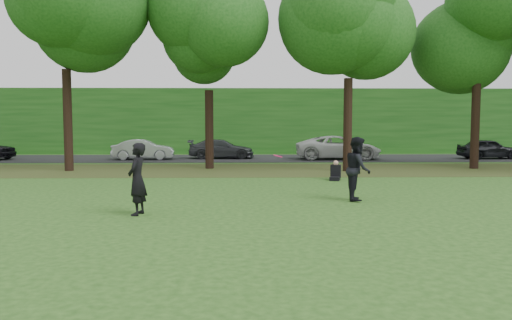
{
  "coord_description": "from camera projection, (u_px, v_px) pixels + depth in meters",
  "views": [
    {
      "loc": [
        -1.21,
        -12.47,
        2.5
      ],
      "look_at": [
        -0.81,
        2.94,
        1.3
      ],
      "focal_mm": 35.0,
      "sensor_mm": 36.0,
      "label": 1
    }
  ],
  "objects": [
    {
      "name": "seated_person",
      "position": [
        335.0,
        173.0,
        21.25
      ],
      "size": [
        0.61,
        0.82,
        0.83
      ],
      "rotation": [
        0.0,
        0.0,
        -0.3
      ],
      "color": "black",
      "rests_on": "ground"
    },
    {
      "name": "frisbee",
      "position": [
        278.0,
        156.0,
        14.88
      ],
      "size": [
        0.34,
        0.35,
        0.11
      ],
      "color": "#EB135D",
      "rests_on": "ground"
    },
    {
      "name": "ground",
      "position": [
        291.0,
        220.0,
        12.65
      ],
      "size": [
        120.0,
        120.0,
        0.0
      ],
      "primitive_type": "plane",
      "color": "#224816",
      "rests_on": "ground"
    },
    {
      "name": "player_right",
      "position": [
        358.0,
        169.0,
        15.71
      ],
      "size": [
        0.91,
        1.09,
        2.01
      ],
      "primitive_type": "imported",
      "rotation": [
        0.0,
        0.0,
        1.41
      ],
      "color": "black",
      "rests_on": "ground"
    },
    {
      "name": "parked_cars",
      "position": [
        243.0,
        148.0,
        32.71
      ],
      "size": [
        37.67,
        3.13,
        1.53
      ],
      "color": "black",
      "rests_on": "street"
    },
    {
      "name": "far_hedge",
      "position": [
        259.0,
        121.0,
        39.36
      ],
      "size": [
        70.0,
        3.0,
        5.0
      ],
      "primitive_type": "cube",
      "color": "#194C15",
      "rests_on": "ground"
    },
    {
      "name": "street",
      "position": [
        261.0,
        158.0,
        33.58
      ],
      "size": [
        70.0,
        7.0,
        0.02
      ],
      "primitive_type": "cube",
      "color": "black",
      "rests_on": "ground"
    },
    {
      "name": "leaf_litter",
      "position": [
        267.0,
        170.0,
        25.6
      ],
      "size": [
        60.0,
        7.0,
        0.01
      ],
      "primitive_type": "cube",
      "color": "#433518",
      "rests_on": "ground"
    },
    {
      "name": "player_left",
      "position": [
        137.0,
        179.0,
        13.25
      ],
      "size": [
        0.57,
        0.77,
        1.93
      ],
      "primitive_type": "imported",
      "rotation": [
        0.0,
        0.0,
        -1.73
      ],
      "color": "black",
      "rests_on": "ground"
    },
    {
      "name": "tree_line",
      "position": [
        260.0,
        14.0,
        24.92
      ],
      "size": [
        55.3,
        7.9,
        12.31
      ],
      "color": "black",
      "rests_on": "ground"
    }
  ]
}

